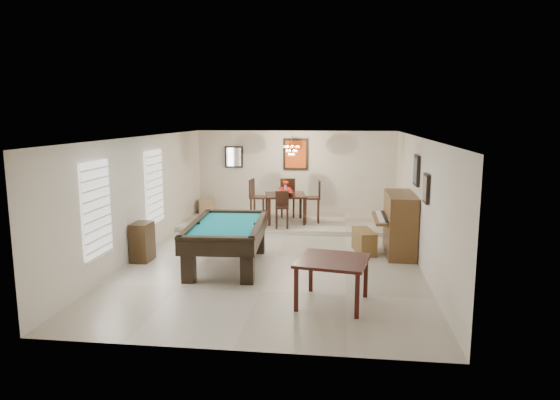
% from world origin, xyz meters
% --- Properties ---
extents(ground_plane, '(6.00, 9.00, 0.02)m').
position_xyz_m(ground_plane, '(0.00, 0.00, -0.01)').
color(ground_plane, beige).
extents(wall_back, '(6.00, 0.04, 2.60)m').
position_xyz_m(wall_back, '(0.00, 4.50, 1.30)').
color(wall_back, silver).
rests_on(wall_back, ground_plane).
extents(wall_front, '(6.00, 0.04, 2.60)m').
position_xyz_m(wall_front, '(0.00, -4.50, 1.30)').
color(wall_front, silver).
rests_on(wall_front, ground_plane).
extents(wall_left, '(0.04, 9.00, 2.60)m').
position_xyz_m(wall_left, '(-3.00, 0.00, 1.30)').
color(wall_left, silver).
rests_on(wall_left, ground_plane).
extents(wall_right, '(0.04, 9.00, 2.60)m').
position_xyz_m(wall_right, '(3.00, 0.00, 1.30)').
color(wall_right, silver).
rests_on(wall_right, ground_plane).
extents(ceiling, '(6.00, 9.00, 0.04)m').
position_xyz_m(ceiling, '(0.00, 0.00, 2.60)').
color(ceiling, white).
rests_on(ceiling, wall_back).
extents(dining_step, '(6.00, 2.50, 0.12)m').
position_xyz_m(dining_step, '(0.00, 3.25, 0.06)').
color(dining_step, beige).
rests_on(dining_step, ground_plane).
extents(window_left_front, '(0.06, 1.00, 1.70)m').
position_xyz_m(window_left_front, '(-2.97, -2.20, 1.40)').
color(window_left_front, white).
rests_on(window_left_front, wall_left).
extents(window_left_rear, '(0.06, 1.00, 1.70)m').
position_xyz_m(window_left_rear, '(-2.97, 0.60, 1.40)').
color(window_left_rear, white).
rests_on(window_left_rear, wall_left).
extents(pool_table, '(1.57, 2.70, 0.87)m').
position_xyz_m(pool_table, '(-0.91, -0.84, 0.44)').
color(pool_table, black).
rests_on(pool_table, ground_plane).
extents(square_table, '(1.28, 1.28, 0.76)m').
position_xyz_m(square_table, '(1.26, -2.68, 0.38)').
color(square_table, black).
rests_on(square_table, ground_plane).
extents(upright_piano, '(0.91, 1.62, 1.35)m').
position_xyz_m(upright_piano, '(2.53, 0.55, 0.68)').
color(upright_piano, brown).
rests_on(upright_piano, ground_plane).
extents(piano_bench, '(0.54, 0.97, 0.51)m').
position_xyz_m(piano_bench, '(1.92, 0.55, 0.25)').
color(piano_bench, brown).
rests_on(piano_bench, ground_plane).
extents(apothecary_chest, '(0.37, 0.55, 0.82)m').
position_xyz_m(apothecary_chest, '(-2.78, -0.68, 0.41)').
color(apothecary_chest, black).
rests_on(apothecary_chest, ground_plane).
extents(dining_table, '(1.27, 1.27, 0.90)m').
position_xyz_m(dining_table, '(-0.15, 3.04, 0.57)').
color(dining_table, black).
rests_on(dining_table, dining_step).
extents(flower_vase, '(0.17, 0.17, 0.27)m').
position_xyz_m(flower_vase, '(-0.15, 3.04, 1.15)').
color(flower_vase, red).
rests_on(flower_vase, dining_table).
extents(dining_chair_south, '(0.39, 0.39, 0.96)m').
position_xyz_m(dining_chair_south, '(-0.15, 2.27, 0.60)').
color(dining_chair_south, black).
rests_on(dining_chair_south, dining_step).
extents(dining_chair_north, '(0.46, 0.46, 1.15)m').
position_xyz_m(dining_chair_north, '(-0.16, 3.77, 0.70)').
color(dining_chair_north, black).
rests_on(dining_chair_north, dining_step).
extents(dining_chair_west, '(0.48, 0.48, 1.19)m').
position_xyz_m(dining_chair_west, '(-0.89, 3.00, 0.72)').
color(dining_chair_west, black).
rests_on(dining_chair_west, dining_step).
extents(dining_chair_east, '(0.47, 0.47, 1.18)m').
position_xyz_m(dining_chair_east, '(0.59, 3.08, 0.71)').
color(dining_chair_east, black).
rests_on(dining_chair_east, dining_step).
extents(corner_bench, '(0.47, 0.56, 0.45)m').
position_xyz_m(corner_bench, '(-2.68, 4.04, 0.34)').
color(corner_bench, tan).
rests_on(corner_bench, dining_step).
extents(chandelier, '(0.44, 0.44, 0.60)m').
position_xyz_m(chandelier, '(0.00, 3.20, 2.20)').
color(chandelier, '#FFE5B2').
rests_on(chandelier, ceiling).
extents(back_painting, '(0.75, 0.06, 0.95)m').
position_xyz_m(back_painting, '(0.00, 4.46, 1.90)').
color(back_painting, '#D84C14').
rests_on(back_painting, wall_back).
extents(back_mirror, '(0.55, 0.06, 0.65)m').
position_xyz_m(back_mirror, '(-1.90, 4.46, 1.80)').
color(back_mirror, white).
rests_on(back_mirror, wall_back).
extents(right_picture_upper, '(0.06, 0.55, 0.65)m').
position_xyz_m(right_picture_upper, '(2.96, 0.30, 1.90)').
color(right_picture_upper, slate).
rests_on(right_picture_upper, wall_right).
extents(right_picture_lower, '(0.06, 0.45, 0.55)m').
position_xyz_m(right_picture_lower, '(2.96, -1.00, 1.70)').
color(right_picture_lower, gray).
rests_on(right_picture_lower, wall_right).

